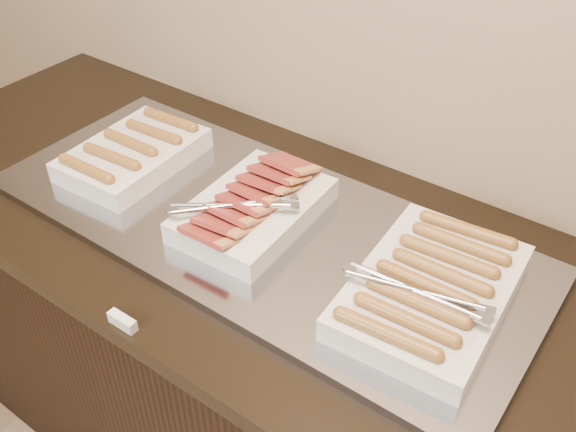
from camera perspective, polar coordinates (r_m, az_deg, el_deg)
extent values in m
cube|color=black|center=(1.70, -1.66, -13.69)|extent=(2.00, 0.70, 0.86)
cube|color=black|center=(1.37, -2.00, -2.05)|extent=(2.06, 0.76, 0.04)
cube|color=#9598A3|center=(1.36, -2.77, -0.73)|extent=(1.20, 0.50, 0.02)
cube|color=silver|center=(1.56, -13.56, 5.30)|extent=(0.23, 0.34, 0.05)
cylinder|color=olive|center=(1.48, -17.50, 4.03)|extent=(0.14, 0.03, 0.03)
cylinder|color=olive|center=(1.51, -15.41, 5.11)|extent=(0.15, 0.04, 0.03)
cylinder|color=olive|center=(1.55, -13.85, 6.34)|extent=(0.14, 0.03, 0.03)
cylinder|color=olive|center=(1.58, -11.85, 7.30)|extent=(0.15, 0.04, 0.03)
cylinder|color=olive|center=(1.62, -10.40, 8.40)|extent=(0.15, 0.03, 0.03)
cube|color=silver|center=(1.35, -3.03, 0.53)|extent=(0.24, 0.34, 0.05)
cube|color=maroon|center=(1.25, -6.67, -1.54)|extent=(0.11, 0.09, 0.04)
cube|color=maroon|center=(1.27, -5.54, -0.60)|extent=(0.12, 0.10, 0.04)
cube|color=maroon|center=(1.29, -4.52, 0.35)|extent=(0.11, 0.09, 0.04)
cube|color=maroon|center=(1.31, -3.50, 1.26)|extent=(0.11, 0.09, 0.04)
cube|color=maroon|center=(1.34, -2.58, 2.17)|extent=(0.11, 0.09, 0.04)
cube|color=maroon|center=(1.36, -1.78, 3.09)|extent=(0.12, 0.10, 0.04)
cube|color=maroon|center=(1.38, -0.82, 3.90)|extent=(0.11, 0.09, 0.04)
cube|color=maroon|center=(1.40, 0.16, 4.66)|extent=(0.11, 0.09, 0.04)
cube|color=silver|center=(1.19, 12.59, -6.53)|extent=(0.28, 0.40, 0.05)
cylinder|color=olive|center=(1.07, 8.79, -10.31)|extent=(0.17, 0.04, 0.03)
cylinder|color=olive|center=(1.09, 10.46, -9.02)|extent=(0.17, 0.03, 0.03)
cylinder|color=olive|center=(1.12, 11.46, -7.53)|extent=(0.17, 0.03, 0.03)
cylinder|color=olive|center=(1.16, 12.19, -6.02)|extent=(0.17, 0.03, 0.03)
cylinder|color=olive|center=(1.19, 13.53, -4.89)|extent=(0.17, 0.03, 0.03)
cylinder|color=olive|center=(1.22, 14.09, -3.51)|extent=(0.17, 0.04, 0.03)
cylinder|color=olive|center=(1.25, 15.10, -2.41)|extent=(0.17, 0.04, 0.03)
cylinder|color=olive|center=(1.29, 15.67, -1.20)|extent=(0.17, 0.04, 0.03)
cube|color=silver|center=(1.20, -14.50, -9.06)|extent=(0.06, 0.02, 0.02)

